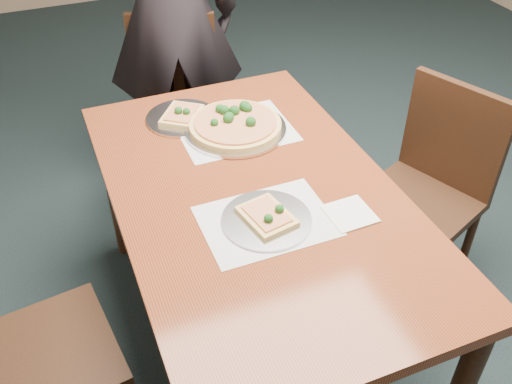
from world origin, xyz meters
name	(u,v)px	position (x,y,z in m)	size (l,w,h in m)	color
ground	(343,301)	(0.00, 0.00, 0.00)	(8.00, 8.00, 0.00)	black
dining_table	(256,213)	(-0.42, -0.02, 0.66)	(0.90, 1.50, 0.75)	#602613
chair_far	(174,99)	(-0.41, 1.08, 0.52)	(0.54, 0.54, 0.91)	black
chair_left	(12,356)	(-1.25, -0.18, 0.52)	(0.47, 0.47, 0.91)	black
chair_right	(430,183)	(0.36, 0.04, 0.52)	(0.55, 0.55, 0.91)	black
diner	(170,13)	(-0.37, 1.17, 0.91)	(0.67, 0.44, 1.82)	black
placemat_main	(235,130)	(-0.35, 0.36, 0.75)	(0.42, 0.32, 0.00)	white
placemat_near	(267,221)	(-0.44, -0.16, 0.75)	(0.40, 0.30, 0.00)	white
pizza_pan	(235,125)	(-0.35, 0.36, 0.77)	(0.39, 0.39, 0.07)	silver
slice_plate_near	(267,218)	(-0.44, -0.16, 0.76)	(0.28, 0.28, 0.05)	silver
slice_plate_far	(182,116)	(-0.51, 0.51, 0.76)	(0.28, 0.28, 0.06)	silver
napkin	(350,214)	(-0.19, -0.23, 0.75)	(0.14, 0.14, 0.01)	white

